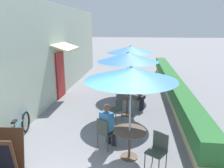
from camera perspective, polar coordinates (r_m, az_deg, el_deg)
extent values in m
cube|color=#B2C1AD|center=(10.87, -13.26, 8.53)|extent=(0.24, 13.58, 4.20)
cube|color=maroon|center=(10.35, -13.34, 2.31)|extent=(0.08, 0.96, 2.10)
cube|color=beige|center=(10.05, -12.11, 9.53)|extent=(0.78, 1.80, 0.30)
cube|color=tan|center=(10.62, 15.22, -2.10)|extent=(0.44, 12.58, 0.45)
cube|color=#2D6B33|center=(10.48, 15.41, 0.54)|extent=(0.60, 11.95, 0.56)
cylinder|color=brown|center=(5.90, 4.48, -18.39)|extent=(0.44, 0.44, 0.02)
cylinder|color=brown|center=(5.71, 4.56, -15.34)|extent=(0.06, 0.06, 0.73)
cylinder|color=brown|center=(5.53, 4.63, -12.10)|extent=(0.83, 0.83, 0.02)
cylinder|color=#B7B7BC|center=(5.36, 4.73, -8.22)|extent=(0.04, 0.04, 2.29)
cone|color=#387ABC|center=(5.04, 4.98, 2.72)|extent=(2.16, 2.16, 0.31)
sphere|color=#B7B7BC|center=(5.01, 5.02, 4.55)|extent=(0.07, 0.07, 0.07)
cube|color=#384238|center=(5.33, 11.44, -17.07)|extent=(0.55, 0.55, 0.04)
cube|color=#384238|center=(5.37, 12.56, -14.30)|extent=(0.33, 0.23, 0.42)
cylinder|color=#384238|center=(5.40, 8.56, -19.35)|extent=(0.02, 0.02, 0.45)
cylinder|color=#384238|center=(5.26, 12.11, -20.59)|extent=(0.02, 0.02, 0.45)
cylinder|color=#384238|center=(5.66, 10.59, -17.66)|extent=(0.02, 0.02, 0.45)
cylinder|color=#384238|center=(5.52, 14.00, -18.77)|extent=(0.02, 0.02, 0.45)
cube|color=#384238|center=(6.08, -1.32, -12.45)|extent=(0.55, 0.55, 0.04)
cube|color=#384238|center=(5.87, -2.56, -11.26)|extent=(0.33, 0.23, 0.42)
cylinder|color=#384238|center=(6.21, 1.11, -14.21)|extent=(0.02, 0.02, 0.45)
cylinder|color=#384238|center=(6.41, -1.44, -13.19)|extent=(0.02, 0.02, 0.45)
cylinder|color=#384238|center=(5.97, -1.16, -15.49)|extent=(0.02, 0.02, 0.45)
cylinder|color=#384238|center=(6.18, -3.74, -14.36)|extent=(0.02, 0.02, 0.45)
cylinder|color=#23232D|center=(6.26, 0.38, -13.84)|extent=(0.11, 0.11, 0.47)
cylinder|color=#23232D|center=(6.35, -0.75, -13.39)|extent=(0.11, 0.11, 0.47)
cube|color=#23232D|center=(6.11, -0.75, -11.49)|extent=(0.45, 0.47, 0.12)
cube|color=teal|center=(5.93, -1.47, -9.69)|extent=(0.40, 0.37, 0.50)
sphere|color=brown|center=(5.79, -1.36, -6.30)|extent=(0.20, 0.20, 0.20)
cylinder|color=brown|center=(8.31, 3.90, -7.98)|extent=(0.44, 0.44, 0.02)
cylinder|color=brown|center=(8.18, 3.94, -5.63)|extent=(0.06, 0.06, 0.73)
cylinder|color=brown|center=(8.06, 3.99, -3.22)|extent=(0.83, 0.83, 0.02)
cylinder|color=#B7B7BC|center=(7.94, 4.04, -0.42)|extent=(0.04, 0.04, 2.29)
cone|color=#387ABC|center=(7.73, 4.18, 7.04)|extent=(2.16, 2.16, 0.31)
sphere|color=#B7B7BC|center=(7.71, 4.21, 8.25)|extent=(0.07, 0.07, 0.07)
cube|color=#384238|center=(8.75, 6.75, -3.78)|extent=(0.55, 0.55, 0.04)
cube|color=#384238|center=(8.78, 5.76, -2.25)|extent=(0.22, 0.34, 0.42)
cylinder|color=#384238|center=(8.60, 7.09, -5.74)|extent=(0.02, 0.02, 0.45)
cylinder|color=#384238|center=(8.89, 8.31, -5.08)|extent=(0.02, 0.02, 0.45)
cylinder|color=#384238|center=(8.77, 5.08, -5.24)|extent=(0.02, 0.02, 0.45)
cylinder|color=#384238|center=(9.06, 6.33, -4.61)|extent=(0.02, 0.02, 0.45)
cylinder|color=#23232D|center=(8.67, 7.44, -5.49)|extent=(0.11, 0.11, 0.47)
cylinder|color=#23232D|center=(8.80, 7.98, -5.20)|extent=(0.11, 0.11, 0.47)
cube|color=#23232D|center=(8.68, 7.27, -3.39)|extent=(0.46, 0.44, 0.12)
cube|color=#AD424C|center=(8.66, 6.70, -1.69)|extent=(0.36, 0.40, 0.50)
sphere|color=tan|center=(8.55, 6.89, 0.66)|extent=(0.20, 0.20, 0.20)
cube|color=#384238|center=(7.58, 0.70, -6.70)|extent=(0.55, 0.55, 0.04)
cube|color=#384238|center=(7.40, 1.85, -5.51)|extent=(0.22, 0.34, 0.42)
cylinder|color=#384238|center=(7.90, 0.46, -7.53)|extent=(0.02, 0.02, 0.45)
cylinder|color=#384238|center=(7.64, -1.21, -8.35)|extent=(0.02, 0.02, 0.45)
cylinder|color=#384238|center=(7.70, 2.60, -8.16)|extent=(0.02, 0.02, 0.45)
cylinder|color=#384238|center=(7.44, 0.96, -9.03)|extent=(0.02, 0.02, 0.45)
cylinder|color=#232328|center=(8.17, 4.33, -2.54)|extent=(0.07, 0.07, 0.09)
cylinder|color=brown|center=(10.68, 4.61, -2.70)|extent=(0.44, 0.44, 0.02)
cylinder|color=brown|center=(10.57, 4.65, -0.83)|extent=(0.06, 0.06, 0.73)
cylinder|color=brown|center=(10.48, 4.69, 1.08)|extent=(0.83, 0.83, 0.02)
cylinder|color=#B7B7BC|center=(10.39, 4.74, 3.26)|extent=(0.04, 0.04, 2.29)
cone|color=#387ABC|center=(10.23, 4.86, 8.99)|extent=(2.16, 2.16, 0.31)
sphere|color=#B7B7BC|center=(10.21, 4.88, 9.90)|extent=(0.07, 0.07, 0.07)
cube|color=#384238|center=(11.21, 6.44, 0.44)|extent=(0.53, 0.53, 0.04)
cube|color=#384238|center=(11.23, 5.62, 1.60)|extent=(0.19, 0.36, 0.42)
cylinder|color=#384238|center=(11.04, 6.84, -1.02)|extent=(0.02, 0.02, 0.45)
cylinder|color=#384238|center=(11.35, 7.62, -0.59)|extent=(0.02, 0.02, 0.45)
cylinder|color=#384238|center=(11.19, 5.17, -0.75)|extent=(0.02, 0.02, 0.45)
cylinder|color=#384238|center=(11.50, 5.99, -0.34)|extent=(0.02, 0.02, 0.45)
cube|color=#384238|center=(9.92, 2.64, -1.42)|extent=(0.53, 0.53, 0.04)
cube|color=#384238|center=(9.77, 3.60, -0.40)|extent=(0.19, 0.36, 0.42)
cylinder|color=#384238|center=(10.22, 2.24, -2.24)|extent=(0.02, 0.02, 0.45)
cylinder|color=#384238|center=(9.92, 1.20, -2.76)|extent=(0.02, 0.02, 0.45)
cylinder|color=#384238|center=(10.05, 4.02, -2.56)|extent=(0.02, 0.02, 0.45)
cylinder|color=#384238|center=(9.75, 3.02, -3.10)|extent=(0.02, 0.02, 0.45)
cylinder|color=teal|center=(10.53, 3.93, 1.48)|extent=(0.07, 0.07, 0.09)
torus|color=black|center=(7.46, -21.59, -9.19)|extent=(0.17, 0.66, 0.66)
torus|color=black|center=(6.56, -24.60, -12.95)|extent=(0.17, 0.66, 0.66)
cylinder|color=#236BA8|center=(6.93, -23.15, -9.59)|extent=(0.18, 0.83, 0.04)
cylinder|color=#236BA8|center=(6.84, -23.54, -11.50)|extent=(0.14, 0.61, 0.40)
cylinder|color=#236BA8|center=(6.64, -24.11, -9.84)|extent=(0.04, 0.04, 0.23)
cube|color=black|center=(6.59, -24.22, -8.92)|extent=(0.13, 0.23, 0.05)
cylinder|color=#236BA8|center=(7.29, -21.96, -6.82)|extent=(0.11, 0.46, 0.03)
cube|color=#422819|center=(5.69, -25.08, -15.29)|extent=(0.66, 0.29, 1.03)
cube|color=black|center=(5.70, -25.01, -15.01)|extent=(0.54, 0.21, 0.78)
cube|color=#422819|center=(5.39, -27.02, -17.31)|extent=(0.66, 0.29, 1.03)
cube|color=black|center=(5.37, -27.15, -17.23)|extent=(0.54, 0.21, 0.78)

